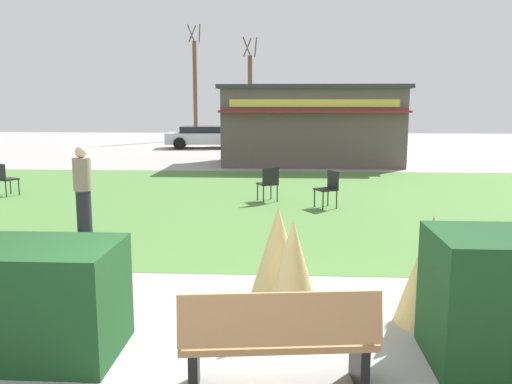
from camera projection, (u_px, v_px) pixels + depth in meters
ground_plane at (205, 379)px, 4.91m from camera, size 80.00×80.00×0.00m
lawn_patch at (258, 201)px, 13.80m from camera, size 36.00×12.00×0.01m
park_bench at (278, 340)px, 4.63m from camera, size 1.75×0.72×0.95m
hedge_left at (6, 299)px, 5.35m from camera, size 2.24×1.10×1.12m
ornamental_grass_behind_left at (293, 272)px, 6.05m from camera, size 0.68×0.68×1.23m
ornamental_grass_behind_right at (278, 257)px, 6.58m from camera, size 0.76×0.76×1.26m
ornamental_grass_behind_center at (431, 270)px, 6.09m from camera, size 0.78×0.78×1.25m
trash_bin at (3, 278)px, 6.41m from camera, size 0.52×0.52×0.86m
food_kiosk at (311, 125)px, 21.95m from camera, size 7.32×4.20×3.17m
cafe_chair_west at (269, 181)px, 13.58m from camera, size 0.59×0.59×0.89m
cafe_chair_center at (4, 177)px, 14.41m from camera, size 0.60×0.60×0.89m
cafe_chair_north at (329, 186)px, 12.82m from camera, size 0.60×0.60×0.89m
person_strolling at (83, 190)px, 10.17m from camera, size 0.34×0.34×1.69m
parked_car_west_slot at (204, 136)px, 29.67m from camera, size 4.35×2.35×1.20m
tree_left_bg at (250, 97)px, 32.60m from camera, size 0.91×0.96×6.33m
tree_right_bg at (195, 89)px, 35.62m from camera, size 0.91×0.96×7.52m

